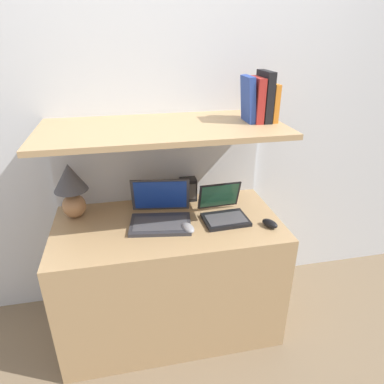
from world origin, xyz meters
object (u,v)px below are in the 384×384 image
(computer_mouse, at_px, (188,228))
(book_black, at_px, (264,96))
(router_box, at_px, (188,189))
(laptop_large, at_px, (161,214))
(book_orange, at_px, (271,102))
(book_red, at_px, (256,100))
(laptop_small, at_px, (223,212))
(second_mouse, at_px, (270,223))
(table_lamp, at_px, (71,186))
(book_blue, at_px, (248,99))

(computer_mouse, xyz_separation_m, book_black, (0.45, 0.19, 0.64))
(router_box, bearing_deg, book_black, -26.57)
(laptop_large, height_order, book_black, book_black)
(book_orange, distance_m, book_red, 0.09)
(laptop_small, xyz_separation_m, book_red, (0.18, 0.08, 0.61))
(second_mouse, xyz_separation_m, router_box, (-0.37, 0.42, 0.05))
(laptop_small, xyz_separation_m, second_mouse, (0.22, -0.15, -0.02))
(laptop_large, xyz_separation_m, second_mouse, (0.58, -0.17, -0.03))
(computer_mouse, bearing_deg, book_orange, 20.64)
(book_orange, height_order, book_red, book_red)
(book_orange, bearing_deg, laptop_small, -162.38)
(laptop_small, bearing_deg, book_orange, 17.62)
(second_mouse, bearing_deg, laptop_large, 163.21)
(table_lamp, relative_size, book_orange, 1.65)
(book_black, bearing_deg, book_red, -180.00)
(book_blue, bearing_deg, table_lamp, 173.71)
(second_mouse, distance_m, book_black, 0.68)
(laptop_large, bearing_deg, book_orange, 5.16)
(book_orange, bearing_deg, laptop_large, -174.84)
(laptop_small, relative_size, book_orange, 1.32)
(table_lamp, bearing_deg, book_blue, -6.29)
(laptop_large, distance_m, book_orange, 0.86)
(book_orange, bearing_deg, computer_mouse, -159.36)
(second_mouse, distance_m, book_blue, 0.68)
(second_mouse, height_order, router_box, router_box)
(second_mouse, distance_m, router_box, 0.56)
(computer_mouse, xyz_separation_m, router_box, (0.08, 0.37, 0.05))
(book_orange, bearing_deg, book_black, 180.00)
(book_red, bearing_deg, book_black, 0.00)
(computer_mouse, height_order, router_box, router_box)
(laptop_large, distance_m, book_blue, 0.78)
(book_orange, xyz_separation_m, book_black, (-0.04, 0.00, 0.03))
(laptop_large, bearing_deg, computer_mouse, -44.82)
(table_lamp, bearing_deg, book_orange, -5.53)
(router_box, xyz_separation_m, book_black, (0.38, -0.19, 0.59))
(router_box, distance_m, book_red, 0.69)
(table_lamp, distance_m, book_red, 1.12)
(computer_mouse, relative_size, book_red, 0.51)
(book_black, bearing_deg, laptop_small, -159.27)
(computer_mouse, height_order, book_black, book_black)
(book_blue, bearing_deg, book_black, 0.00)
(laptop_small, height_order, second_mouse, laptop_small)
(computer_mouse, bearing_deg, router_box, 78.63)
(second_mouse, xyz_separation_m, book_orange, (0.05, 0.23, 0.61))
(router_box, relative_size, book_blue, 0.61)
(table_lamp, xyz_separation_m, book_orange, (1.10, -0.11, 0.44))
(laptop_small, height_order, computer_mouse, laptop_small)
(laptop_small, distance_m, computer_mouse, 0.25)
(router_box, bearing_deg, book_orange, -24.17)
(laptop_small, bearing_deg, book_black, 20.73)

